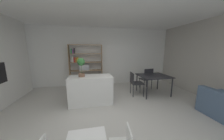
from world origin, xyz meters
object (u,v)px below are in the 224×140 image
object	(u,v)px
dining_chair_island_side	(135,82)
dining_table	(154,77)
kitchen_island	(91,90)
dining_chair_far	(147,77)
potted_plant_on_island	(81,65)
open_bookshelf	(84,66)

from	to	relation	value
dining_chair_island_side	dining_table	bearing A→B (deg)	-84.56
kitchen_island	dining_chair_far	world-z (taller)	dining_chair_far
kitchen_island	dining_table	bearing A→B (deg)	6.87
dining_chair_island_side	dining_chair_far	world-z (taller)	dining_chair_far
kitchen_island	dining_chair_island_side	xyz separation A→B (m)	(1.64, 0.30, 0.09)
potted_plant_on_island	dining_table	world-z (taller)	potted_plant_on_island
dining_chair_far	kitchen_island	bearing A→B (deg)	9.88
kitchen_island	open_bookshelf	xyz separation A→B (m)	(-0.30, 1.69, 0.54)
kitchen_island	dining_chair_island_side	bearing A→B (deg)	10.40
kitchen_island	dining_chair_island_side	distance (m)	1.67
potted_plant_on_island	dining_table	bearing A→B (deg)	6.24
dining_table	dining_chair_island_side	distance (m)	0.78
kitchen_island	dining_chair_far	distance (m)	2.56
kitchen_island	potted_plant_on_island	distance (m)	0.86
potted_plant_on_island	open_bookshelf	xyz separation A→B (m)	(-0.02, 1.69, -0.28)
kitchen_island	dining_chair_island_side	size ratio (longest dim) A/B	1.53
dining_table	dining_chair_island_side	size ratio (longest dim) A/B	1.26
kitchen_island	dining_chair_island_side	world-z (taller)	kitchen_island
dining_chair_island_side	open_bookshelf	bearing A→B (deg)	60.48
potted_plant_on_island	open_bookshelf	size ratio (longest dim) A/B	0.30
dining_table	kitchen_island	bearing A→B (deg)	-173.13
dining_chair_far	potted_plant_on_island	bearing A→B (deg)	8.19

